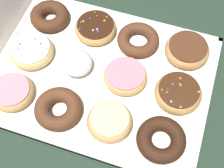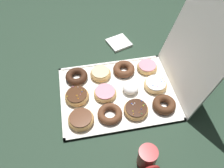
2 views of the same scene
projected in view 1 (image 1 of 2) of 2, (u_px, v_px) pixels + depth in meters
name	position (u px, v px, depth m)	size (l,w,h in m)	color
ground_plane	(102.00, 77.00, 0.87)	(3.00, 3.00, 0.00)	#233828
donut_box	(102.00, 76.00, 0.86)	(0.43, 0.57, 0.01)	white
chocolate_cake_ring_donut_0	(161.00, 140.00, 0.75)	(0.12, 0.12, 0.04)	#381E11
sprinkle_donut_1	(178.00, 94.00, 0.81)	(0.12, 0.12, 0.04)	tan
chocolate_frosted_donut_2	(187.00, 50.00, 0.87)	(0.12, 0.12, 0.04)	tan
glazed_ring_donut_3	(110.00, 121.00, 0.77)	(0.11, 0.11, 0.04)	tan
pink_frosted_donut_4	(125.00, 76.00, 0.84)	(0.11, 0.11, 0.03)	tan
chocolate_cake_ring_donut_5	(138.00, 40.00, 0.89)	(0.12, 0.12, 0.03)	#59331E
chocolate_cake_ring_donut_6	(58.00, 109.00, 0.79)	(0.12, 0.12, 0.04)	#59331E
powdered_filled_donut_7	(77.00, 63.00, 0.85)	(0.08, 0.08, 0.05)	white
sprinkle_donut_8	(96.00, 28.00, 0.91)	(0.12, 0.12, 0.04)	tan
pink_frosted_donut_9	(12.00, 92.00, 0.81)	(0.11, 0.11, 0.04)	tan
sprinkle_donut_10	(31.00, 51.00, 0.87)	(0.12, 0.12, 0.04)	#E5B770
chocolate_cake_ring_donut_11	(50.00, 16.00, 0.93)	(0.11, 0.11, 0.04)	#472816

